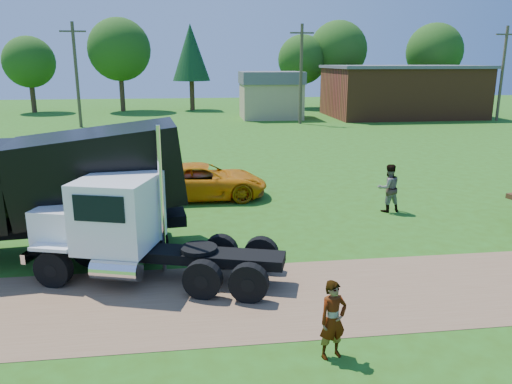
{
  "coord_description": "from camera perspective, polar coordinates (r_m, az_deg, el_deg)",
  "views": [
    {
      "loc": [
        -4.3,
        -11.3,
        5.77
      ],
      "look_at": [
        -2.24,
        4.36,
        1.6
      ],
      "focal_mm": 35.0,
      "sensor_mm": 36.0,
      "label": 1
    }
  ],
  "objects": [
    {
      "name": "ground",
      "position": [
        13.4,
        12.25,
        -11.09
      ],
      "size": [
        140.0,
        140.0,
        0.0
      ],
      "primitive_type": "plane",
      "color": "#2E5A13",
      "rests_on": "ground"
    },
    {
      "name": "dirt_track",
      "position": [
        13.39,
        12.25,
        -11.06
      ],
      "size": [
        120.0,
        4.2,
        0.01
      ],
      "primitive_type": "cube",
      "color": "brown",
      "rests_on": "ground"
    },
    {
      "name": "white_semi_tractor",
      "position": [
        13.97,
        -15.06,
        -3.93
      ],
      "size": [
        6.97,
        4.01,
        4.13
      ],
      "rotation": [
        0.0,
        0.0,
        -0.3
      ],
      "color": "black",
      "rests_on": "ground"
    },
    {
      "name": "black_dump_truck",
      "position": [
        16.09,
        -23.25,
        0.69
      ],
      "size": [
        9.32,
        3.67,
        3.97
      ],
      "rotation": [
        0.0,
        0.0,
        0.11
      ],
      "color": "black",
      "rests_on": "ground"
    },
    {
      "name": "orange_pickup",
      "position": [
        21.56,
        -6.02,
        1.25
      ],
      "size": [
        5.43,
        2.51,
        1.51
      ],
      "primitive_type": "imported",
      "rotation": [
        0.0,
        0.0,
        1.57
      ],
      "color": "orange",
      "rests_on": "ground"
    },
    {
      "name": "spectator_a",
      "position": [
        10.27,
        8.79,
        -14.24
      ],
      "size": [
        0.68,
        0.55,
        1.63
      ],
      "primitive_type": "imported",
      "rotation": [
        0.0,
        0.0,
        0.3
      ],
      "color": "#999999",
      "rests_on": "ground"
    },
    {
      "name": "spectator_b",
      "position": [
        20.17,
        14.91,
        0.45
      ],
      "size": [
        1.0,
        0.82,
        1.9
      ],
      "primitive_type": "imported",
      "rotation": [
        0.0,
        0.0,
        3.26
      ],
      "color": "#999999",
      "rests_on": "ground"
    },
    {
      "name": "brick_building",
      "position": [
        56.02,
        16.27,
        11.03
      ],
      "size": [
        15.4,
        10.4,
        5.3
      ],
      "color": "brown",
      "rests_on": "ground"
    },
    {
      "name": "tan_shed",
      "position": [
        52.07,
        1.71,
        11.09
      ],
      "size": [
        6.2,
        5.4,
        4.7
      ],
      "color": "tan",
      "rests_on": "ground"
    },
    {
      "name": "utility_poles",
      "position": [
        47.44,
        5.18,
        13.45
      ],
      "size": [
        42.2,
        0.28,
        9.0
      ],
      "color": "#463B28",
      "rests_on": "ground"
    },
    {
      "name": "tree_row",
      "position": [
        62.16,
        0.67,
        15.58
      ],
      "size": [
        54.66,
        8.77,
        10.63
      ],
      "color": "#372016",
      "rests_on": "ground"
    }
  ]
}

